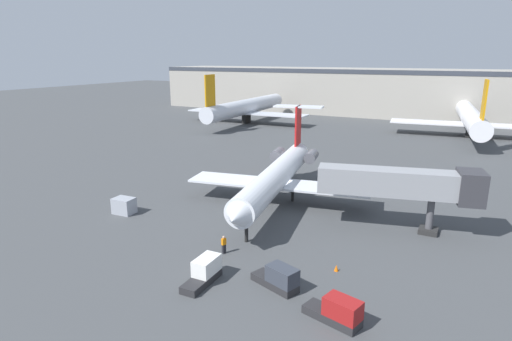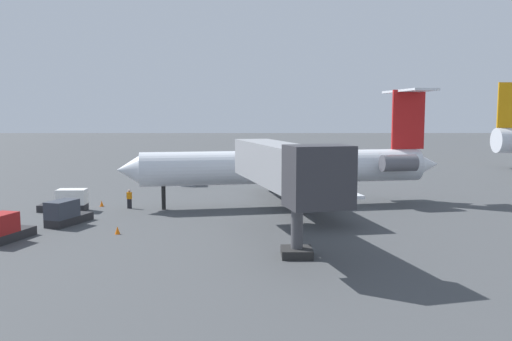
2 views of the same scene
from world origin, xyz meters
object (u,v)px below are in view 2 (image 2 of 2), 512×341
regional_jet (293,166)px  jet_bridge (285,168)px  baggage_tug_spare (68,202)px  traffic_cone_mid (117,230)px  baggage_tug_trailing (3,229)px  cargo_container_uld (189,178)px  ground_crew_marshaller (129,199)px  baggage_tug_lead (65,214)px  traffic_cone_near (102,203)px

regional_jet → jet_bridge: size_ratio=1.87×
regional_jet → baggage_tug_spare: size_ratio=7.39×
regional_jet → traffic_cone_mid: bearing=-48.7°
baggage_tug_spare → baggage_tug_trailing: bearing=-1.8°
baggage_tug_trailing → cargo_container_uld: size_ratio=1.75×
regional_jet → traffic_cone_mid: (11.48, -13.06, -3.34)m
ground_crew_marshaller → baggage_tug_trailing: (12.21, -5.30, -0.02)m
baggage_tug_trailing → baggage_tug_spare: same height
jet_bridge → ground_crew_marshaller: bearing=-136.4°
baggage_tug_spare → baggage_tug_lead: bearing=17.8°
regional_jet → traffic_cone_mid: 17.70m
baggage_tug_spare → cargo_container_uld: 18.62m
traffic_cone_mid → ground_crew_marshaller: bearing=-171.2°
jet_bridge → cargo_container_uld: 30.78m
regional_jet → jet_bridge: 15.24m
jet_bridge → baggage_tug_trailing: jet_bridge is taller
baggage_tug_spare → cargo_container_uld: bearing=153.5°
regional_jet → baggage_tug_lead: bearing=-64.7°
baggage_tug_lead → traffic_cone_mid: bearing=56.6°
ground_crew_marshaller → baggage_tug_spare: size_ratio=0.42×
baggage_tug_trailing → traffic_cone_mid: (-2.21, 6.85, -0.56)m
baggage_tug_lead → baggage_tug_spare: size_ratio=1.05×
regional_jet → cargo_container_uld: (-13.89, -11.24, -2.71)m
baggage_tug_trailing → jet_bridge: bearing=85.7°
ground_crew_marshaller → cargo_container_uld: bearing=167.7°
jet_bridge → traffic_cone_mid: size_ratio=28.99×
cargo_container_uld → traffic_cone_mid: bearing=-4.1°
cargo_container_uld → traffic_cone_mid: cargo_container_uld is taller
regional_jet → traffic_cone_near: 17.68m
traffic_cone_mid → traffic_cone_near: bearing=-158.6°
cargo_container_uld → ground_crew_marshaller: bearing=-12.3°
jet_bridge → ground_crew_marshaller: size_ratio=9.43×
jet_bridge → regional_jet: bearing=173.7°
traffic_cone_near → regional_jet: bearing=91.6°
jet_bridge → traffic_cone_near: (-14.59, -15.69, -4.69)m
baggage_tug_lead → baggage_tug_trailing: (5.30, -2.15, 0.00)m
traffic_cone_near → baggage_tug_lead: bearing=-2.9°
jet_bridge → baggage_tug_lead: size_ratio=3.76×
regional_jet → baggage_tug_spare: bearing=-81.9°
jet_bridge → baggage_tug_spare: jet_bridge is taller
ground_crew_marshaller → regional_jet: bearing=95.8°
baggage_tug_trailing → traffic_cone_mid: 7.22m
ground_crew_marshaller → baggage_tug_trailing: size_ratio=0.40×
traffic_cone_mid → baggage_tug_trailing: bearing=-72.1°
baggage_tug_lead → traffic_cone_mid: 5.65m
regional_jet → cargo_container_uld: size_ratio=12.34×
ground_crew_marshaller → traffic_cone_near: ground_crew_marshaller is taller
baggage_tug_lead → cargo_container_uld: (-22.28, 6.50, 0.06)m
cargo_container_uld → regional_jet: bearing=39.0°
baggage_tug_trailing → ground_crew_marshaller: bearing=156.5°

